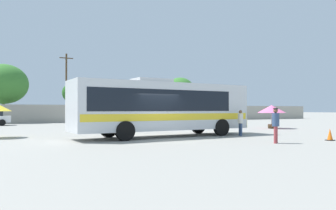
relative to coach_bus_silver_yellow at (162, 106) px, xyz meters
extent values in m
plane|color=gray|center=(-0.76, 8.80, -1.84)|extent=(300.00, 300.00, 0.00)
cube|color=#9E998C|center=(-0.76, 24.03, -0.73)|extent=(80.00, 0.30, 2.22)
cube|color=silver|center=(0.12, 0.01, -0.02)|extent=(11.20, 3.37, 2.76)
cube|color=black|center=(-0.43, -0.03, 0.31)|extent=(9.22, 3.25, 1.21)
cube|color=yellow|center=(0.12, 0.01, -0.63)|extent=(10.99, 3.38, 0.39)
cube|color=#19212D|center=(5.64, 0.42, 0.48)|extent=(0.21, 2.29, 1.43)
cube|color=yellow|center=(5.65, 0.43, -1.07)|extent=(0.25, 2.50, 0.66)
cube|color=#B2B2B2|center=(-0.70, -0.05, 1.48)|extent=(2.30, 1.56, 0.24)
cylinder|color=black|center=(3.45, 1.49, -1.32)|extent=(1.06, 0.38, 1.04)
cylinder|color=black|center=(3.63, -0.95, -1.32)|extent=(1.06, 0.38, 1.04)
cylinder|color=black|center=(-3.00, 1.00, -1.32)|extent=(1.06, 0.38, 1.04)
cylinder|color=black|center=(-2.81, -1.44, -1.32)|extent=(1.06, 0.38, 1.04)
cylinder|color=#33476B|center=(4.72, -1.39, -1.45)|extent=(0.15, 0.15, 0.78)
cylinder|color=#33476B|center=(4.70, -1.54, -1.45)|extent=(0.15, 0.15, 0.78)
cylinder|color=silver|center=(4.71, -1.46, -0.76)|extent=(0.37, 0.37, 0.61)
sphere|color=brown|center=(4.71, -1.46, -0.34)|extent=(0.21, 0.21, 0.21)
cylinder|color=#99383D|center=(3.30, -5.84, -1.43)|extent=(0.15, 0.15, 0.82)
cylinder|color=#99383D|center=(3.42, -5.75, -1.43)|extent=(0.15, 0.15, 0.82)
cylinder|color=#33476B|center=(3.36, -5.79, -0.69)|extent=(0.48, 0.48, 0.65)
sphere|color=brown|center=(3.36, -5.79, -0.26)|extent=(0.22, 0.22, 0.22)
cylinder|color=#262628|center=(3.36, -5.79, -0.16)|extent=(0.23, 0.23, 0.07)
cylinder|color=gray|center=(12.12, 3.57, -0.86)|extent=(0.05, 0.05, 1.96)
cone|color=pink|center=(12.12, 3.57, -0.16)|extent=(2.38, 2.38, 0.65)
cube|color=brown|center=(12.12, 3.57, -1.66)|extent=(0.46, 0.46, 0.36)
cylinder|color=black|center=(-8.80, 18.92, -1.52)|extent=(0.64, 0.22, 0.64)
cylinder|color=black|center=(-8.80, 20.68, -1.52)|extent=(0.64, 0.22, 0.64)
cylinder|color=#4C3823|center=(-1.23, 27.93, 2.77)|extent=(0.24, 0.24, 9.21)
cube|color=#473321|center=(-1.23, 27.93, 6.77)|extent=(1.80, 0.19, 0.12)
cylinder|color=brown|center=(-8.79, 26.77, -0.47)|extent=(0.32, 0.32, 2.74)
ellipsoid|color=#38752D|center=(-8.79, 26.77, 2.91)|extent=(5.73, 5.73, 4.87)
cylinder|color=brown|center=(0.30, 29.54, -0.48)|extent=(0.32, 0.32, 2.71)
ellipsoid|color=#23561E|center=(0.30, 29.54, 2.16)|extent=(3.68, 3.68, 3.13)
cylinder|color=brown|center=(17.42, 29.98, -0.16)|extent=(0.32, 0.32, 3.36)
ellipsoid|color=#38752D|center=(17.42, 29.98, 3.14)|extent=(4.63, 4.63, 3.94)
cube|color=black|center=(6.95, -6.03, -1.82)|extent=(0.36, 0.36, 0.04)
cone|color=orange|center=(6.95, -6.03, -1.50)|extent=(0.28, 0.28, 0.60)
camera|label=1|loc=(-8.29, -17.62, -0.20)|focal=34.77mm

